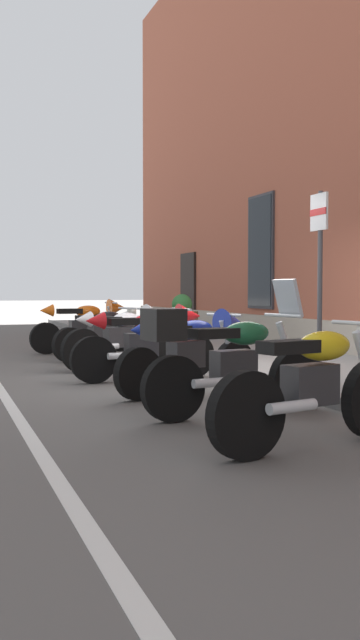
{
  "coord_description": "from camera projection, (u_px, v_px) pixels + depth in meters",
  "views": [
    {
      "loc": [
        9.11,
        -3.94,
        1.27
      ],
      "look_at": [
        -0.65,
        -0.48,
        0.81
      ],
      "focal_mm": 38.59,
      "sensor_mm": 36.0,
      "label": 1
    }
  ],
  "objects": [
    {
      "name": "motorcycle_white_sport",
      "position": [
        125.0,
        334.0,
        10.9
      ],
      "size": [
        0.77,
        2.01,
        1.03
      ],
      "color": "black",
      "rests_on": "ground_plane"
    },
    {
      "name": "motorcycle_red_sport",
      "position": [
        150.0,
        339.0,
        9.57
      ],
      "size": [
        0.62,
        2.13,
        1.07
      ],
      "color": "black",
      "rests_on": "ground_plane"
    },
    {
      "name": "parking_sign",
      "position": [
        320.0,
        259.0,
        8.25
      ],
      "size": [
        0.36,
        0.07,
        2.3
      ],
      "color": "#4C4C51",
      "rests_on": "sidewalk"
    },
    {
      "name": "motorcycle_green_touring",
      "position": [
        228.0,
        360.0,
        6.82
      ],
      "size": [
        0.72,
        2.1,
        1.38
      ],
      "color": "black",
      "rests_on": "ground_plane"
    },
    {
      "name": "ground_plane",
      "position": [
        226.0,
        377.0,
        9.95
      ],
      "size": [
        140.0,
        140.0,
        0.0
      ],
      "primitive_type": "plane",
      "color": "#565451"
    },
    {
      "name": "motorcycle_black_naked",
      "position": [
        105.0,
        334.0,
        12.31
      ],
      "size": [
        0.8,
        1.94,
        0.94
      ],
      "color": "black",
      "rests_on": "ground_plane"
    },
    {
      "name": "motorcycle_blue_sport",
      "position": [
        195.0,
        348.0,
        8.33
      ],
      "size": [
        0.91,
        2.04,
        1.03
      ],
      "color": "black",
      "rests_on": "ground_plane"
    },
    {
      "name": "sidewalk",
      "position": [
        312.0,
        368.0,
        10.42
      ],
      "size": [
        33.74,
        2.84,
        0.14
      ],
      "primitive_type": "cube",
      "color": "slate",
      "rests_on": "ground_plane"
    },
    {
      "name": "motorcycle_yellow_naked",
      "position": [
        316.0,
        387.0,
        5.46
      ],
      "size": [
        0.73,
        2.02,
        1.01
      ],
      "color": "black",
      "rests_on": "ground_plane"
    },
    {
      "name": "barrel_planter",
      "position": [
        182.0,
        325.0,
        13.39
      ],
      "size": [
        0.66,
        0.66,
        1.04
      ],
      "color": "brown",
      "rests_on": "sidewalk"
    },
    {
      "name": "motorcycle_orange_sport",
      "position": [
        87.0,
        323.0,
        13.79
      ],
      "size": [
        0.62,
        2.16,
        1.08
      ],
      "color": "black",
      "rests_on": "ground_plane"
    }
  ]
}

